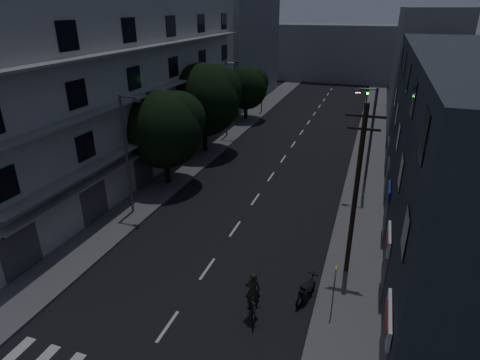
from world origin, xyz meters
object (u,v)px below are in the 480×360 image
Objects in this scene: bus_stop_sign at (335,282)px; motorcycle at (306,291)px; cyclist at (253,302)px; utility_pole at (356,190)px.

bus_stop_sign is 2.03m from motorcycle.
motorcycle is at bearing 152.16° from bus_stop_sign.
motorcycle is at bearing 21.42° from cyclist.
utility_pole reaches higher than cyclist.
motorcycle is 0.80× the size of cyclist.
bus_stop_sign is at bearing -11.63° from motorcycle.
utility_pole is 5.47m from motorcycle.
bus_stop_sign is 3.78m from cyclist.
bus_stop_sign is at bearing -1.16° from cyclist.
cyclist is (-3.41, -1.22, -1.07)m from bus_stop_sign.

